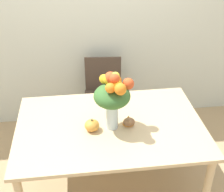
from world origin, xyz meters
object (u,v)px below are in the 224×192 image
at_px(flower_vase, 113,96).
at_px(dining_chair_near_window, 103,96).
at_px(pumpkin, 92,125).
at_px(turkey_figurine, 129,121).

height_order(flower_vase, dining_chair_near_window, flower_vase).
distance_m(pumpkin, turkey_figurine, 0.30).
bearing_deg(flower_vase, dining_chair_near_window, 88.94).
height_order(pumpkin, turkey_figurine, pumpkin).
bearing_deg(pumpkin, flower_vase, 7.31).
bearing_deg(pumpkin, dining_chair_near_window, 79.07).
height_order(flower_vase, turkey_figurine, flower_vase).
distance_m(flower_vase, dining_chair_near_window, 1.10).
xyz_separation_m(flower_vase, dining_chair_near_window, (0.02, 0.94, -0.57)).
bearing_deg(dining_chair_near_window, flower_vase, -86.01).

